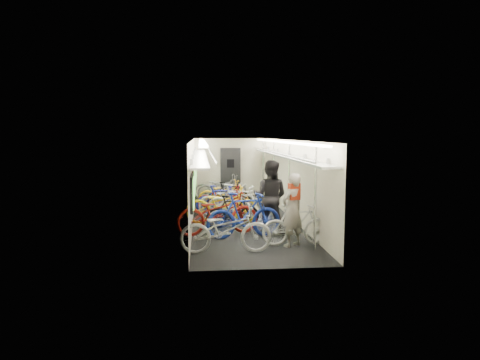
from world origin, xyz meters
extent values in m
plane|color=black|center=(0.00, 0.00, 0.00)|extent=(10.00, 10.00, 0.00)
plane|color=white|center=(0.00, 0.00, 2.40)|extent=(10.00, 10.00, 0.00)
plane|color=beige|center=(-1.50, 0.00, 1.20)|extent=(0.00, 10.00, 10.00)
plane|color=beige|center=(1.50, 0.00, 1.20)|extent=(0.00, 10.00, 10.00)
plane|color=beige|center=(0.00, 5.00, 1.20)|extent=(3.00, 0.00, 3.00)
plane|color=beige|center=(0.00, -5.00, 1.20)|extent=(3.00, 0.00, 3.00)
cube|color=black|center=(-1.46, -3.20, 1.25)|extent=(0.06, 1.10, 0.80)
cube|color=#8DD95F|center=(-1.42, -3.20, 1.25)|extent=(0.02, 0.96, 0.66)
cube|color=black|center=(-1.46, -1.00, 1.25)|extent=(0.06, 1.10, 0.80)
cube|color=#8DD95F|center=(-1.42, -1.00, 1.25)|extent=(0.02, 0.96, 0.66)
cube|color=black|center=(-1.46, 1.20, 1.25)|extent=(0.06, 1.10, 0.80)
cube|color=#8DD95F|center=(-1.42, 1.20, 1.25)|extent=(0.02, 0.96, 0.66)
cube|color=black|center=(-1.46, 3.40, 1.25)|extent=(0.06, 1.10, 0.80)
cube|color=#8DD95F|center=(-1.42, 3.40, 1.25)|extent=(0.02, 0.96, 0.66)
cube|color=#FFF20D|center=(-1.45, -2.10, 1.30)|extent=(0.02, 0.22, 0.30)
cube|color=#FFF20D|center=(-1.45, 0.10, 1.30)|extent=(0.02, 0.22, 0.30)
cube|color=#FFF20D|center=(-1.45, 2.30, 1.30)|extent=(0.02, 0.22, 0.30)
cube|color=black|center=(0.00, 4.94, 1.00)|extent=(0.85, 0.08, 2.00)
cube|color=#999BA0|center=(-1.28, 0.00, 1.92)|extent=(0.40, 9.70, 0.05)
cube|color=#999BA0|center=(1.28, 0.00, 1.92)|extent=(0.40, 9.70, 0.05)
cylinder|color=silver|center=(-0.95, 0.00, 2.02)|extent=(0.04, 9.70, 0.04)
cylinder|color=silver|center=(0.95, 0.00, 2.02)|extent=(0.04, 9.70, 0.04)
cube|color=white|center=(-1.20, 0.00, 2.34)|extent=(0.18, 9.60, 0.04)
cube|color=white|center=(1.20, 0.00, 2.34)|extent=(0.18, 9.60, 0.04)
cylinder|color=silver|center=(1.25, -3.80, 1.20)|extent=(0.05, 0.05, 2.38)
cylinder|color=silver|center=(1.25, -1.00, 1.20)|extent=(0.05, 0.05, 2.38)
cylinder|color=silver|center=(1.25, 1.50, 1.20)|extent=(0.05, 0.05, 2.38)
cylinder|color=silver|center=(1.25, 4.00, 1.20)|extent=(0.05, 0.05, 2.38)
imported|color=#A7A7AB|center=(-0.73, -3.81, 0.52)|extent=(2.00, 0.71, 1.05)
imported|color=navy|center=(-0.19, -2.49, 0.58)|extent=(1.99, 0.92, 1.16)
imported|color=maroon|center=(-0.83, -2.07, 0.56)|extent=(2.24, 1.15, 1.12)
imported|color=black|center=(-0.38, -1.34, 0.46)|extent=(1.60, 0.78, 0.92)
imported|color=yellow|center=(-0.64, -0.67, 0.55)|extent=(2.09, 0.75, 1.09)
imported|color=silver|center=(-0.18, -0.57, 0.56)|extent=(1.95, 1.05, 1.13)
imported|color=#A09FA4|center=(-0.39, 0.59, 0.50)|extent=(1.99, 0.98, 1.00)
imported|color=#1B27A5|center=(-0.64, 0.75, 0.47)|extent=(1.60, 0.56, 0.94)
imported|color=maroon|center=(-0.53, 0.83, 0.47)|extent=(1.88, 1.06, 0.93)
imported|color=black|center=(-0.28, 1.88, 0.46)|extent=(1.56, 0.52, 0.93)
imported|color=#EDB016|center=(-0.46, 2.14, 0.48)|extent=(1.91, 0.99, 0.95)
imported|color=silver|center=(0.94, -3.33, 0.49)|extent=(1.65, 0.56, 0.98)
imported|color=slate|center=(-0.54, 3.61, 0.51)|extent=(1.99, 0.82, 1.02)
imported|color=slate|center=(-0.43, 3.44, 0.51)|extent=(2.03, 0.98, 1.02)
imported|color=gray|center=(0.83, -3.38, 0.84)|extent=(0.74, 0.68, 1.69)
imported|color=black|center=(0.54, -1.98, 0.95)|extent=(1.14, 1.03, 1.91)
cube|color=#A12610|center=(0.86, -3.42, 1.28)|extent=(0.29, 0.22, 0.38)
camera|label=1|loc=(-1.27, -12.89, 2.59)|focal=32.00mm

